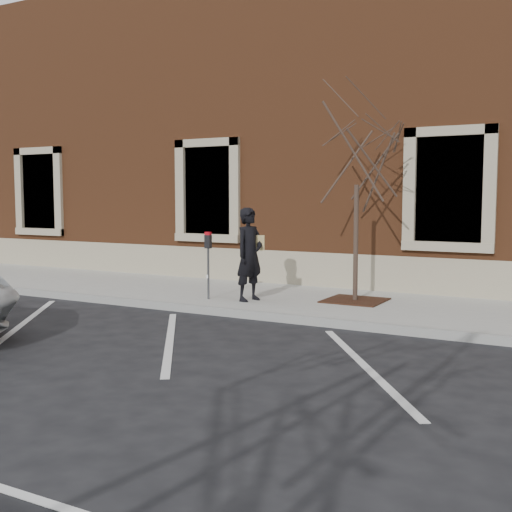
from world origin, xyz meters
The scene contains 9 objects.
ground centered at (0.00, 0.00, 0.00)m, with size 120.00×120.00×0.00m, color #28282B.
sidewalk_near centered at (0.00, 1.75, 0.07)m, with size 40.00×3.50×0.15m, color beige.
curb_near centered at (0.00, -0.05, 0.07)m, with size 40.00×0.12×0.15m, color #9E9E99.
parking_stripes centered at (0.00, -2.20, 0.00)m, with size 28.00×4.40×0.01m, color silver, non-canonical shape.
building_civic centered at (0.00, 7.74, 4.00)m, with size 40.00×8.62×8.00m.
man centered at (-0.34, 0.95, 1.09)m, with size 0.68×0.45×1.88m, color black.
parking_meter centered at (-1.18, 0.72, 1.11)m, with size 0.13×0.10×1.38m.
tree_grate centered at (1.55, 1.93, 0.16)m, with size 1.15×1.15×0.03m, color #361A11.
sapling centered at (1.55, 1.93, 3.11)m, with size 2.54×2.54×4.24m.
Camera 1 is at (5.98, -10.21, 2.25)m, focal length 45.00 mm.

